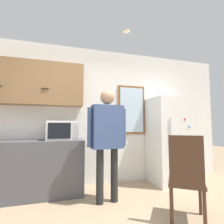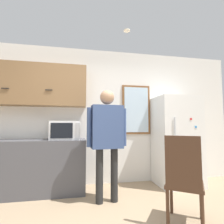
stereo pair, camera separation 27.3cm
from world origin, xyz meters
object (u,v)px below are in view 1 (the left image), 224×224
at_px(microwave, 62,130).
at_px(person, 107,132).
at_px(chair, 186,175).
at_px(refrigerator, 170,140).

xyz_separation_m(microwave, person, (0.66, -0.53, -0.02)).
height_order(microwave, chair, microwave).
bearing_deg(refrigerator, person, -160.73).
xyz_separation_m(person, refrigerator, (1.46, 0.51, -0.18)).
bearing_deg(microwave, chair, -42.64).
distance_m(person, chair, 1.21).
distance_m(microwave, chair, 2.01).
bearing_deg(chair, microwave, -6.79).
height_order(microwave, person, person).
relative_size(microwave, refrigerator, 0.30).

